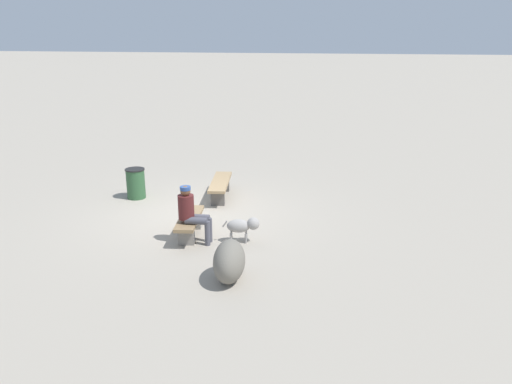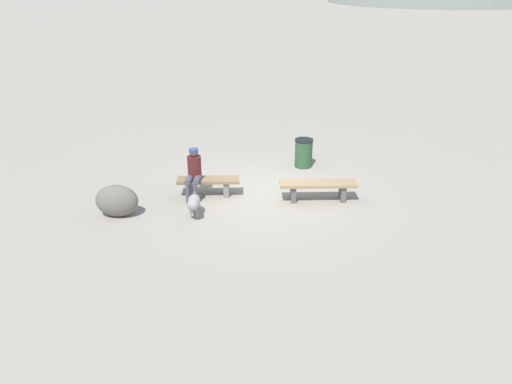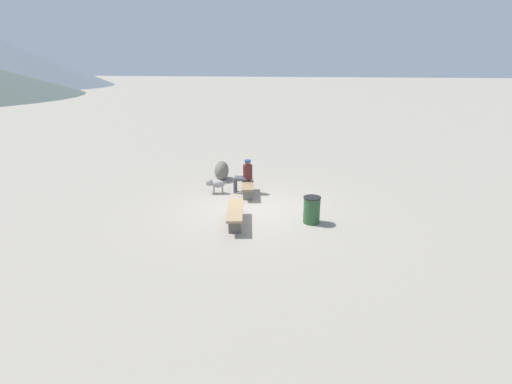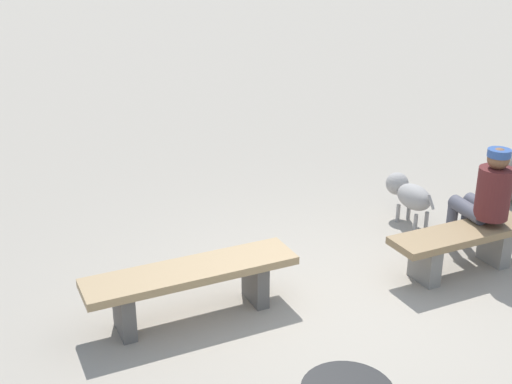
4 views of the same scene
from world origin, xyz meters
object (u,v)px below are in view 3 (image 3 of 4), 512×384
object	(u,v)px
bench_left	(235,213)
dog	(215,184)
bench_right	(248,187)
trash_bin	(312,210)
boulder	(222,171)
seated_person	(245,174)

from	to	relation	value
bench_left	dog	xyz separation A→B (m)	(2.70, 1.25, 0.01)
bench_left	bench_right	world-z (taller)	bench_left
trash_bin	boulder	bearing A→B (deg)	42.03
seated_person	trash_bin	world-z (taller)	seated_person
trash_bin	dog	bearing A→B (deg)	56.56
seated_person	bench_left	bearing A→B (deg)	-178.63
seated_person	trash_bin	distance (m)	3.47
bench_right	boulder	size ratio (longest dim) A/B	1.63
bench_left	dog	size ratio (longest dim) A/B	2.43
seated_person	dog	size ratio (longest dim) A/B	1.58
dog	boulder	distance (m)	1.71
bench_left	trash_bin	world-z (taller)	trash_bin
seated_person	boulder	bearing A→B (deg)	35.78
seated_person	dog	world-z (taller)	seated_person
bench_right	seated_person	distance (m)	0.51
bench_left	bench_right	bearing A→B (deg)	-7.68
bench_right	trash_bin	bearing A→B (deg)	-143.66
bench_left	seated_person	world-z (taller)	seated_person
bench_left	trash_bin	bearing A→B (deg)	-87.56
boulder	bench_right	bearing A→B (deg)	-142.99
seated_person	boulder	xyz separation A→B (m)	(1.46, 1.18, -0.32)
bench_right	dog	xyz separation A→B (m)	(0.06, 1.17, 0.05)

